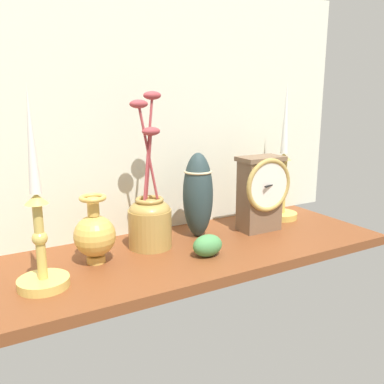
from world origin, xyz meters
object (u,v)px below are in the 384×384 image
(brass_vase_bulbous, at_px, (95,234))
(brass_vase_jar, at_px, (150,216))
(mantel_clock, at_px, (261,192))
(candlestick_tall_left, at_px, (283,180))
(candlestick_tall_center, at_px, (39,231))
(tall_ceramic_vase, at_px, (198,195))

(brass_vase_bulbous, height_order, brass_vase_jar, brass_vase_jar)
(mantel_clock, bearing_deg, candlestick_tall_left, 25.29)
(mantel_clock, bearing_deg, candlestick_tall_center, -173.73)
(candlestick_tall_center, height_order, tall_ceramic_vase, candlestick_tall_center)
(brass_vase_bulbous, distance_m, brass_vase_jar, 0.15)
(brass_vase_bulbous, bearing_deg, tall_ceramic_vase, 8.02)
(candlestick_tall_center, relative_size, brass_vase_bulbous, 2.53)
(brass_vase_jar, bearing_deg, brass_vase_bulbous, -168.74)
(candlestick_tall_center, bearing_deg, tall_ceramic_vase, 14.82)
(mantel_clock, distance_m, tall_ceramic_vase, 0.18)
(mantel_clock, height_order, candlestick_tall_center, candlestick_tall_center)
(brass_vase_jar, xyz_separation_m, tall_ceramic_vase, (0.14, 0.01, 0.03))
(brass_vase_bulbous, xyz_separation_m, tall_ceramic_vase, (0.29, 0.04, 0.05))
(mantel_clock, bearing_deg, tall_ceramic_vase, 165.30)
(mantel_clock, height_order, candlestick_tall_left, candlestick_tall_left)
(brass_vase_bulbous, distance_m, tall_ceramic_vase, 0.29)
(candlestick_tall_left, height_order, brass_vase_jar, candlestick_tall_left)
(mantel_clock, height_order, brass_vase_jar, brass_vase_jar)
(brass_vase_jar, height_order, tall_ceramic_vase, brass_vase_jar)
(brass_vase_bulbous, xyz_separation_m, brass_vase_jar, (0.15, 0.03, 0.01))
(candlestick_tall_left, bearing_deg, brass_vase_jar, -176.47)
(mantel_clock, distance_m, candlestick_tall_left, 0.14)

